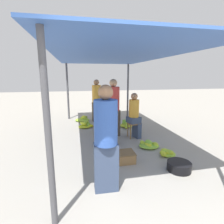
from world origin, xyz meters
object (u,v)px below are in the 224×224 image
vendor_seated (135,115)px  crate_far (107,142)px  crate_mid (126,157)px  banana_pile_right_1 (167,153)px  banana_pile_right_0 (149,145)px  shopper_walking_far (97,100)px  crate_near (101,130)px  vendor_foreground (106,138)px  banana_pile_right_2 (127,124)px  shopper_walking_mid (113,107)px  banana_pile_left_0 (86,125)px  banana_pile_left_1 (83,119)px  basin_black (179,166)px  stool (134,126)px

vendor_seated → crate_far: vendor_seated is taller
crate_mid → banana_pile_right_1: bearing=3.1°
banana_pile_right_0 → shopper_walking_far: (-1.01, 3.00, 0.82)m
vendor_seated → crate_near: bearing=147.3°
vendor_foreground → banana_pile_right_2: (1.37, 3.44, -0.81)m
crate_far → shopper_walking_mid: size_ratio=0.28×
banana_pile_right_2 → shopper_walking_far: bearing=132.9°
vendor_foreground → shopper_walking_mid: 2.66m
vendor_foreground → banana_pile_left_0: bearing=92.0°
crate_far → banana_pile_left_0: bearing=104.8°
shopper_walking_far → banana_pile_left_1: bearing=166.2°
basin_black → crate_far: bearing=127.2°
banana_pile_right_2 → crate_near: banana_pile_right_2 is taller
banana_pile_right_0 → banana_pile_right_1: size_ratio=1.32×
banana_pile_right_2 → shopper_walking_mid: size_ratio=0.35×
crate_near → vendor_seated: bearing=-32.7°
crate_mid → crate_far: (-0.23, 0.98, -0.02)m
banana_pile_left_0 → banana_pile_right_0: 2.65m
vendor_seated → crate_mid: size_ratio=3.56×
vendor_foreground → crate_far: vendor_foreground is taller
crate_mid → crate_near: bearing=97.4°
crate_mid → crate_far: 1.01m
basin_black → banana_pile_right_2: (-0.16, 3.16, 0.00)m
crate_near → banana_pile_left_0: bearing=120.5°
shopper_walking_far → banana_pile_right_0: bearing=-71.3°
banana_pile_left_0 → shopper_walking_mid: bearing=-53.5°
banana_pile_left_0 → crate_mid: banana_pile_left_0 is taller
basin_black → shopper_walking_far: bearing=105.1°
vendor_foreground → crate_mid: (0.59, 0.86, -0.79)m
stool → basin_black: size_ratio=0.99×
basin_black → crate_near: crate_near is taller
banana_pile_left_0 → shopper_walking_far: size_ratio=0.33×
banana_pile_right_1 → basin_black: bearing=-97.1°
vendor_seated → banana_pile_right_0: size_ratio=2.56×
banana_pile_left_1 → crate_mid: size_ratio=1.54×
vendor_foreground → vendor_seated: (1.27, 2.29, -0.18)m
banana_pile_right_0 → banana_pile_right_1: banana_pile_right_0 is taller
basin_black → banana_pile_right_0: 1.21m
crate_far → banana_pile_left_1: bearing=100.9°
crate_mid → vendor_foreground: bearing=-124.1°
banana_pile_right_2 → shopper_walking_mid: bearing=-128.7°
banana_pile_right_0 → shopper_walking_mid: bearing=124.3°
crate_mid → crate_far: crate_mid is taller
vendor_foreground → banana_pile_right_1: (1.61, 0.92, -0.82)m
stool → banana_pile_left_0: (-1.37, 1.36, -0.28)m
vendor_foreground → basin_black: (1.53, 0.29, -0.82)m
vendor_seated → shopper_walking_mid: 0.68m
banana_pile_left_1 → shopper_walking_mid: (0.86, -2.07, 0.84)m
banana_pile_right_1 → crate_near: 2.36m
banana_pile_left_0 → vendor_seated: bearing=-44.4°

